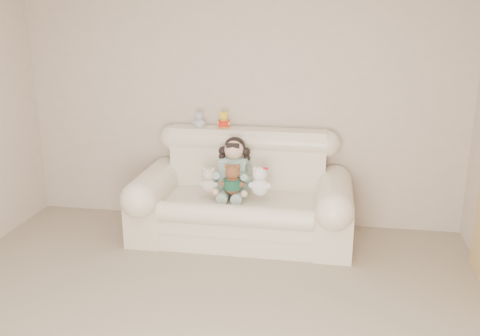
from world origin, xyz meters
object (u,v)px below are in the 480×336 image
seated_child (234,166)px  white_cat (260,178)px  brown_teddy (233,176)px  cream_teddy (208,178)px  sofa (242,189)px

seated_child → white_cat: 0.34m
seated_child → brown_teddy: seated_child is taller
white_cat → cream_teddy: (-0.49, -0.01, -0.02)m
brown_teddy → cream_teddy: bearing=173.9°
cream_teddy → brown_teddy: bearing=-19.1°
seated_child → cream_teddy: 0.30m
white_cat → cream_teddy: size_ratio=1.14×
sofa → brown_teddy: size_ratio=6.07×
seated_child → cream_teddy: (-0.21, -0.20, -0.06)m
seated_child → cream_teddy: bearing=-125.9°
sofa → cream_teddy: 0.35m
white_cat → cream_teddy: 0.49m
sofa → brown_teddy: bearing=-118.5°
white_cat → seated_child: bearing=153.6°
sofa → white_cat: size_ratio=6.26×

